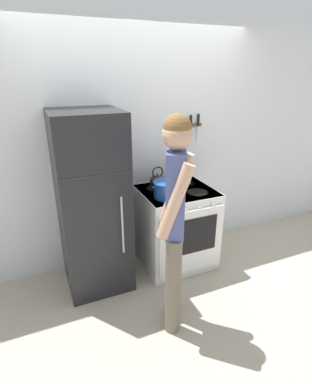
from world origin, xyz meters
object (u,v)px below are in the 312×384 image
object	(u,v)px
stove_range	(177,227)
utensil_jar	(186,177)
refrigerator	(92,204)
tea_kettle	(158,181)
person	(175,217)
dutch_oven_pot	(167,189)

from	to	relation	value
stove_range	utensil_jar	size ratio (longest dim) A/B	3.48
refrigerator	utensil_jar	world-z (taller)	refrigerator
refrigerator	utensil_jar	size ratio (longest dim) A/B	6.91
tea_kettle	person	size ratio (longest dim) A/B	0.13
stove_range	dutch_oven_pot	size ratio (longest dim) A/B	2.71
refrigerator	stove_range	bearing A→B (deg)	-2.40
tea_kettle	utensil_jar	xyz separation A→B (m)	(0.35, 0.01, -0.00)
stove_range	person	distance (m)	1.07
dutch_oven_pot	person	xyz separation A→B (m)	(-0.26, -0.69, 0.06)
stove_range	utensil_jar	distance (m)	0.57
refrigerator	dutch_oven_pot	bearing A→B (deg)	-11.50
refrigerator	utensil_jar	distance (m)	1.10
stove_range	tea_kettle	xyz separation A→B (m)	(-0.16, 0.16, 0.51)
refrigerator	tea_kettle	xyz separation A→B (m)	(0.74, 0.13, 0.08)
refrigerator	tea_kettle	distance (m)	0.76
refrigerator	person	distance (m)	0.97
tea_kettle	dutch_oven_pot	bearing A→B (deg)	-92.80
tea_kettle	utensil_jar	distance (m)	0.35
dutch_oven_pot	person	distance (m)	0.73
stove_range	refrigerator	bearing A→B (deg)	177.60
tea_kettle	utensil_jar	bearing A→B (deg)	0.98
stove_range	person	bearing A→B (deg)	-118.46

